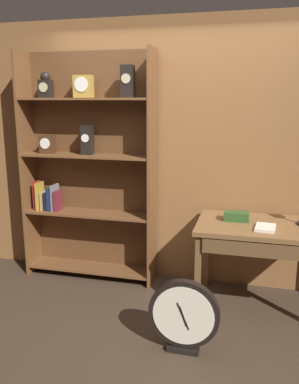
% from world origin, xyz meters
% --- Properties ---
extents(ground_plane, '(10.00, 10.00, 0.00)m').
position_xyz_m(ground_plane, '(0.00, 0.00, 0.00)').
color(ground_plane, '#3D2D21').
extents(back_wood_panel, '(4.80, 0.05, 2.60)m').
position_xyz_m(back_wood_panel, '(0.00, 1.33, 1.30)').
color(back_wood_panel, brown).
rests_on(back_wood_panel, ground).
extents(bookshelf, '(1.36, 0.31, 2.30)m').
position_xyz_m(bookshelf, '(-0.89, 1.15, 1.17)').
color(bookshelf, brown).
rests_on(bookshelf, ground).
extents(workbench, '(1.14, 0.73, 0.77)m').
position_xyz_m(workbench, '(0.86, 0.86, 0.68)').
color(workbench, brown).
rests_on(workbench, ground).
extents(toolbox_small, '(0.22, 0.12, 0.08)m').
position_xyz_m(toolbox_small, '(0.63, 0.94, 0.82)').
color(toolbox_small, '#2D5123').
rests_on(toolbox_small, workbench).
extents(open_repair_manual, '(0.18, 0.24, 0.02)m').
position_xyz_m(open_repair_manual, '(0.88, 0.75, 0.79)').
color(open_repair_manual, silver).
rests_on(open_repair_manual, workbench).
extents(round_clock_large, '(0.53, 0.11, 0.57)m').
position_xyz_m(round_clock_large, '(0.32, 0.05, 0.29)').
color(round_clock_large, black).
rests_on(round_clock_large, ground).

